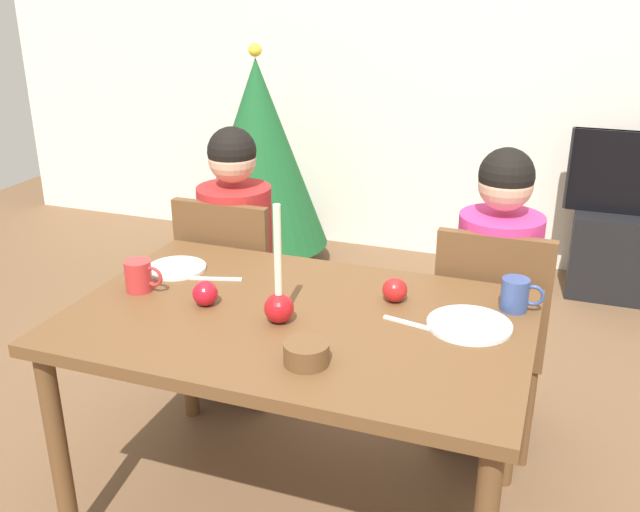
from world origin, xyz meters
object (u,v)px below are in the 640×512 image
(chair_right, at_px, (491,325))
(mug_left, at_px, (139,276))
(candle_centerpiece, at_px, (279,299))
(bowl_walnuts, at_px, (306,353))
(dining_table, at_px, (298,339))
(christmas_tree, at_px, (258,154))
(person_left_child, at_px, (237,270))
(chair_left, at_px, (235,286))
(plate_right, at_px, (469,325))
(apple_by_left_plate, at_px, (395,290))
(apple_near_candle, at_px, (205,293))
(tv_stand, at_px, (630,255))
(person_right_child, at_px, (493,308))
(mug_right, at_px, (516,294))
(plate_left, at_px, (176,268))

(chair_right, distance_m, mug_left, 1.27)
(candle_centerpiece, xyz_separation_m, bowl_walnuts, (0.16, -0.20, -0.04))
(dining_table, distance_m, christmas_tree, 2.29)
(chair_right, relative_size, christmas_tree, 0.66)
(person_left_child, distance_m, candle_centerpiece, 0.89)
(chair_left, xyz_separation_m, plate_right, (1.03, -0.50, 0.24))
(mug_left, relative_size, bowl_walnuts, 1.09)
(person_left_child, bearing_deg, apple_by_left_plate, -29.60)
(chair_right, xyz_separation_m, apple_near_candle, (-0.82, -0.64, 0.28))
(chair_left, bearing_deg, apple_by_left_plate, -27.76)
(chair_left, relative_size, mug_left, 6.70)
(tv_stand, xyz_separation_m, apple_near_candle, (-1.41, -2.33, 0.55))
(chair_left, distance_m, person_right_child, 1.05)
(dining_table, bearing_deg, tv_stand, 64.24)
(christmas_tree, xyz_separation_m, candle_centerpiece, (1.02, -2.09, 0.12))
(candle_centerpiece, height_order, apple_near_candle, candle_centerpiece)
(candle_centerpiece, relative_size, apple_near_candle, 4.60)
(chair_left, bearing_deg, plate_right, -26.09)
(chair_right, bearing_deg, apple_near_candle, -142.24)
(christmas_tree, bearing_deg, chair_left, -69.48)
(dining_table, relative_size, apple_near_candle, 17.50)
(christmas_tree, xyz_separation_m, mug_left, (0.50, -2.03, 0.09))
(plate_right, relative_size, apple_by_left_plate, 3.15)
(mug_left, relative_size, apple_near_candle, 1.68)
(dining_table, relative_size, mug_left, 10.42)
(dining_table, distance_m, plate_right, 0.52)
(person_left_child, xyz_separation_m, christmas_tree, (-0.53, 1.39, 0.14))
(dining_table, relative_size, bowl_walnuts, 11.37)
(plate_right, xyz_separation_m, bowl_walnuts, (-0.38, -0.36, 0.02))
(chair_left, xyz_separation_m, apple_by_left_plate, (0.78, -0.41, 0.28))
(tv_stand, bearing_deg, bowl_walnuts, -111.01)
(plate_right, height_order, mug_left, mug_left)
(person_right_child, distance_m, mug_right, 0.45)
(dining_table, height_order, apple_near_candle, apple_near_candle)
(person_right_child, bearing_deg, plate_right, -92.13)
(dining_table, height_order, chair_right, chair_right)
(person_left_child, bearing_deg, dining_table, -50.58)
(person_right_child, relative_size, mug_right, 8.88)
(tv_stand, relative_size, plate_right, 2.55)
(plate_right, bearing_deg, tv_stand, 74.60)
(christmas_tree, bearing_deg, dining_table, -62.46)
(chair_left, height_order, tv_stand, chair_left)
(person_left_child, distance_m, apple_by_left_plate, 0.92)
(plate_left, xyz_separation_m, mug_left, (-0.02, -0.19, 0.05))
(chair_right, height_order, plate_right, chair_right)
(chair_right, bearing_deg, christmas_tree, 138.08)
(plate_right, bearing_deg, mug_left, -174.12)
(chair_left, height_order, apple_near_candle, chair_left)
(person_left_child, relative_size, plate_left, 5.62)
(tv_stand, relative_size, apple_by_left_plate, 8.03)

